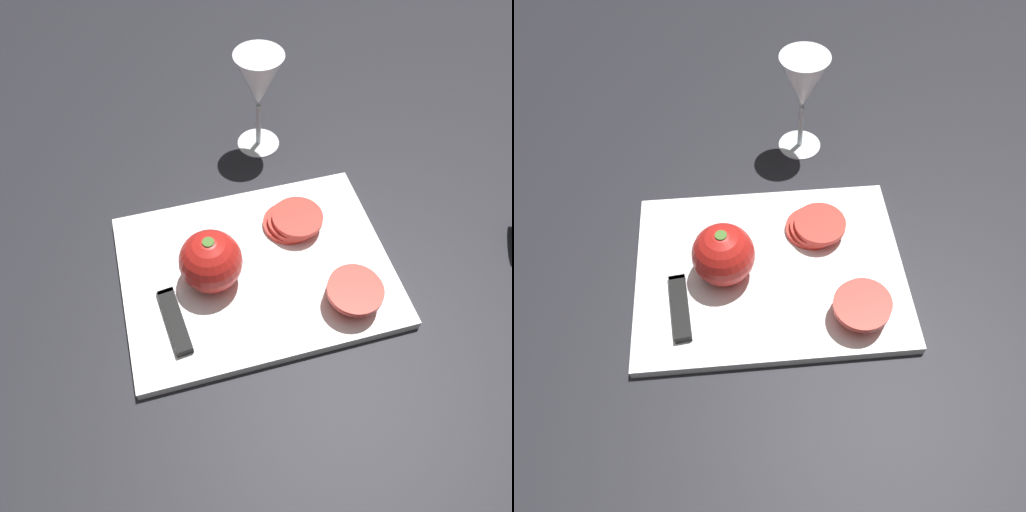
{
  "view_description": "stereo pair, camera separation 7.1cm",
  "coord_description": "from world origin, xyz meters",
  "views": [
    {
      "loc": [
        0.12,
        0.42,
        0.63
      ],
      "look_at": [
        0.02,
        0.03,
        0.05
      ],
      "focal_mm": 35.0,
      "sensor_mm": 36.0,
      "label": 1
    },
    {
      "loc": [
        0.05,
        0.43,
        0.63
      ],
      "look_at": [
        0.02,
        0.03,
        0.05
      ],
      "focal_mm": 35.0,
      "sensor_mm": 36.0,
      "label": 2
    }
  ],
  "objects": [
    {
      "name": "knife",
      "position": [
        0.15,
        0.06,
        0.02
      ],
      "size": [
        0.05,
        0.26,
        0.01
      ],
      "rotation": [
        0.0,
        0.0,
        4.82
      ],
      "color": "silver",
      "rests_on": "cutting_board"
    },
    {
      "name": "cutting_board",
      "position": [
        0.02,
        0.03,
        0.01
      ],
      "size": [
        0.39,
        0.3,
        0.02
      ],
      "color": "white",
      "rests_on": "ground_plane"
    },
    {
      "name": "ground_plane",
      "position": [
        0.0,
        0.0,
        0.0
      ],
      "size": [
        3.0,
        3.0,
        0.0
      ],
      "primitive_type": "plane",
      "color": "black"
    },
    {
      "name": "whole_tomato",
      "position": [
        0.08,
        0.03,
        0.06
      ],
      "size": [
        0.09,
        0.09,
        0.09
      ],
      "color": "red",
      "rests_on": "cutting_board"
    },
    {
      "name": "tomato_slice_stack_far",
      "position": [
        -0.1,
        0.11,
        0.04
      ],
      "size": [
        0.09,
        0.1,
        0.04
      ],
      "color": "red",
      "rests_on": "cutting_board"
    },
    {
      "name": "tomato_slice_stack_near",
      "position": [
        -0.06,
        -0.03,
        0.03
      ],
      "size": [
        0.09,
        0.09,
        0.03
      ],
      "color": "red",
      "rests_on": "cutting_board"
    },
    {
      "name": "wine_glass",
      "position": [
        -0.06,
        -0.24,
        0.13
      ],
      "size": [
        0.08,
        0.08,
        0.18
      ],
      "color": "silver",
      "rests_on": "ground_plane"
    }
  ]
}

